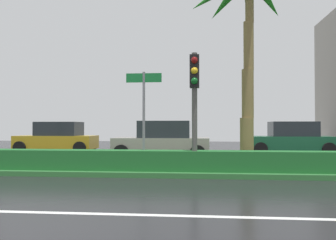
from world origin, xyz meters
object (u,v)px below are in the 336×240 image
Objects in this scene: car_in_traffic_second at (57,138)px; car_in_traffic_fourth at (291,139)px; traffic_signal_median_right at (194,90)px; street_name_sign at (144,107)px; car_in_traffic_third at (162,141)px.

car_in_traffic_fourth is at bearing -179.59° from car_in_traffic_second.
street_name_sign is (-1.56, 0.33, -0.48)m from traffic_signal_median_right.
street_name_sign is 10.41m from car_in_traffic_fourth.
car_in_traffic_second and car_in_traffic_third have the same top height.
street_name_sign is at bearing 127.74° from car_in_traffic_second.
traffic_signal_median_right reaches higher than street_name_sign.
car_in_traffic_third is 7.08m from car_in_traffic_fourth.
street_name_sign reaches higher than car_in_traffic_third.
car_in_traffic_third is at bearing 155.18° from car_in_traffic_second.
car_in_traffic_third and car_in_traffic_fourth have the same top height.
traffic_signal_median_right is 11.49m from car_in_traffic_second.
street_name_sign is 0.70× the size of car_in_traffic_third.
car_in_traffic_third is 1.00× the size of car_in_traffic_fourth.
traffic_signal_median_right is at bearing 59.81° from car_in_traffic_fourth.
street_name_sign is 0.70× the size of car_in_traffic_fourth.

